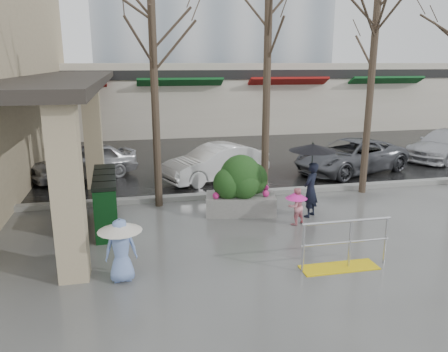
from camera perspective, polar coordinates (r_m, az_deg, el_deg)
name	(u,v)px	position (r m, az deg, el deg)	size (l,w,h in m)	color
ground	(261,249)	(9.92, 4.81, -9.54)	(120.00, 120.00, 0.00)	#51514F
street_asphalt	(169,122)	(31.02, -7.17, 7.03)	(120.00, 36.00, 0.01)	black
curb	(223,195)	(13.52, -0.11, -2.47)	(120.00, 0.30, 0.15)	gray
canopy_slab	(67,75)	(16.77, -19.86, 12.33)	(2.80, 18.00, 0.25)	#2D2823
pillar_front	(68,191)	(8.54, -19.75, -1.90)	(0.55, 0.55, 3.50)	tan
pillar_back	(93,135)	(14.87, -16.73, 5.10)	(0.55, 0.55, 3.50)	tan
storefront_row	(207,97)	(27.10, -2.21, 10.31)	(34.00, 6.74, 4.00)	beige
handrail	(343,250)	(9.24, 15.29, -9.36)	(1.90, 0.50, 1.03)	yellow
tree_west	(152,22)	(12.30, -9.40, 19.26)	(3.20, 3.20, 6.80)	#382B21
tree_midwest	(268,18)	(12.90, 5.82, 19.81)	(3.20, 3.20, 7.00)	#382B21
tree_mideast	(375,34)	(14.23, 19.13, 17.12)	(3.20, 3.20, 6.50)	#382B21
woman	(312,169)	(11.76, 11.38, 0.87)	(1.25, 1.25, 2.04)	black
child_pink	(296,203)	(11.30, 9.40, -3.55)	(0.57, 0.57, 0.97)	pink
child_blue	(121,243)	(8.50, -13.35, -8.55)	(0.84, 0.84, 1.24)	#7795D5
planter	(241,186)	(11.94, 2.21, -1.25)	(2.03, 1.29, 1.65)	slate
news_boxes	(106,201)	(11.38, -15.16, -3.14)	(0.63, 2.45, 1.36)	#0C3714
car_a	(84,161)	(16.36, -17.82, 1.85)	(1.49, 3.70, 1.26)	#B3B3B8
car_b	(216,163)	(15.35, -1.08, 1.75)	(1.33, 3.82, 1.26)	white
car_c	(350,156)	(17.16, 16.19, 2.54)	(2.09, 4.53, 1.26)	#595B61
car_d	(445,145)	(20.98, 26.88, 3.66)	(1.77, 4.34, 1.26)	silver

